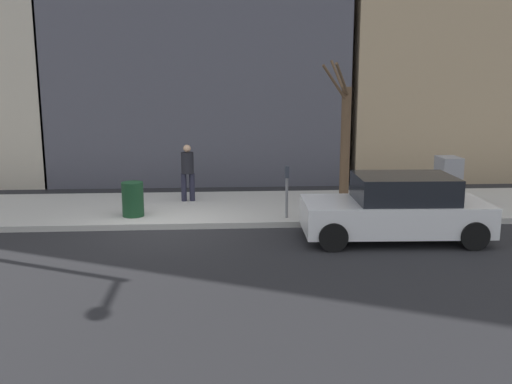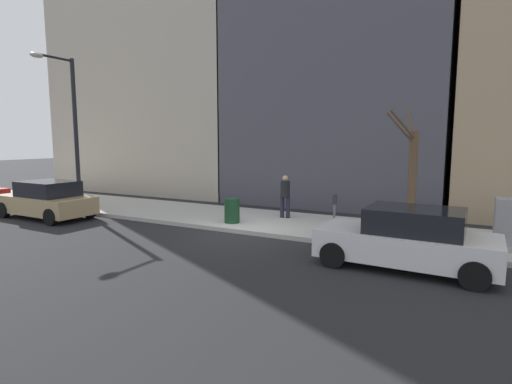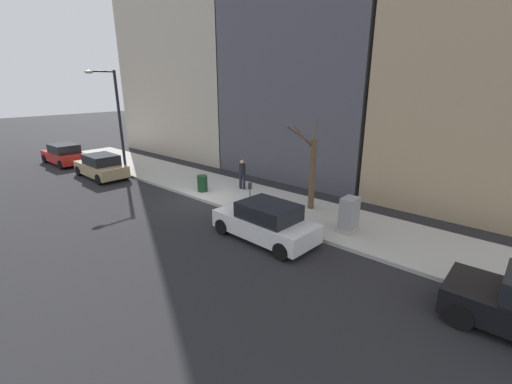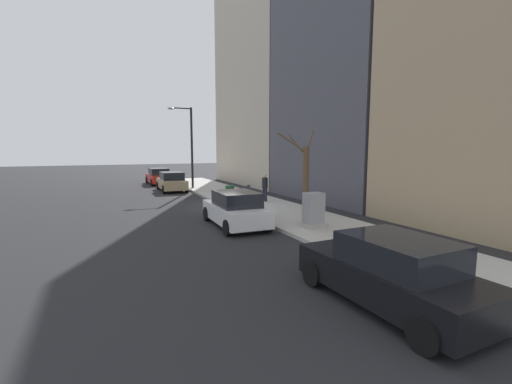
% 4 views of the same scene
% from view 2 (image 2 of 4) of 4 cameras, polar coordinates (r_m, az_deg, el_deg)
% --- Properties ---
extents(ground_plane, '(120.00, 120.00, 0.00)m').
position_cam_2_polar(ground_plane, '(13.57, -2.14, -6.05)').
color(ground_plane, '#232326').
extents(sidewalk, '(4.00, 36.00, 0.15)m').
position_cam_2_polar(sidewalk, '(15.27, 1.62, -4.24)').
color(sidewalk, '#B2AFA8').
rests_on(sidewalk, ground).
extents(parked_car_white, '(2.05, 4.26, 1.52)m').
position_cam_2_polar(parked_car_white, '(10.55, 20.85, -6.33)').
color(parked_car_white, white).
rests_on(parked_car_white, ground).
extents(parked_car_tan, '(2.00, 4.24, 1.52)m').
position_cam_2_polar(parked_car_tan, '(18.35, -27.72, -1.04)').
color(parked_car_tan, tan).
rests_on(parked_car_tan, ground).
extents(parking_meter, '(0.14, 0.10, 1.35)m').
position_cam_2_polar(parking_meter, '(12.58, 11.14, -2.70)').
color(parking_meter, slate).
rests_on(parking_meter, sidewalk).
extents(utility_box, '(0.83, 0.61, 1.43)m').
position_cam_2_polar(utility_box, '(12.97, 32.06, -3.97)').
color(utility_box, '#A8A399').
rests_on(utility_box, sidewalk).
extents(streetlamp, '(1.97, 0.32, 6.50)m').
position_cam_2_polar(streetlamp, '(19.29, -25.05, 9.26)').
color(streetlamp, black).
rests_on(streetlamp, sidewalk).
extents(bare_tree, '(1.94, 0.97, 4.07)m').
position_cam_2_polar(bare_tree, '(14.14, 21.32, 2.10)').
color(bare_tree, brown).
rests_on(bare_tree, sidewalk).
extents(trash_bin, '(0.56, 0.56, 0.90)m').
position_cam_2_polar(trash_bin, '(14.66, -3.45, -2.66)').
color(trash_bin, '#14381E').
rests_on(trash_bin, sidewalk).
extents(pedestrian_near_meter, '(0.36, 0.40, 1.66)m').
position_cam_2_polar(pedestrian_near_meter, '(15.53, 4.18, -0.28)').
color(pedestrian_near_meter, '#1E1E2D').
rests_on(pedestrian_near_meter, sidewalk).
extents(office_tower_right, '(12.91, 12.91, 21.51)m').
position_cam_2_polar(office_tower_right, '(30.18, -9.35, 21.86)').
color(office_tower_right, '#BCB29E').
rests_on(office_tower_right, ground).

